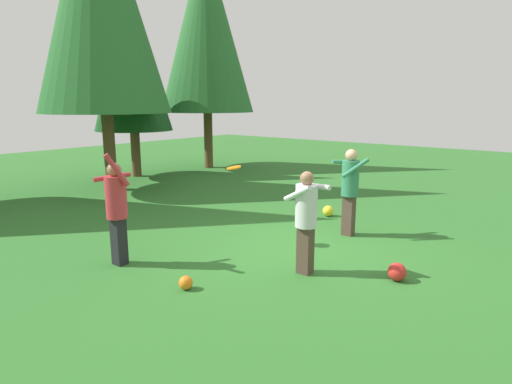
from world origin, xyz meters
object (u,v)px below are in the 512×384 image
at_px(person_bystander, 306,214).
at_px(ball_yellow, 328,211).
at_px(tree_right, 131,61).
at_px(tree_far_right, 206,27).
at_px(ball_orange, 186,283).
at_px(person_catcher, 350,185).
at_px(frisbee, 234,168).
at_px(person_thrower, 117,205).
at_px(ball_red, 397,272).

xyz_separation_m(person_bystander, ball_yellow, (3.29, 1.45, -0.84)).
xyz_separation_m(tree_right, tree_far_right, (3.15, -0.54, 1.46)).
distance_m(ball_orange, ball_yellow, 4.91).
height_order(person_catcher, ball_orange, person_catcher).
height_order(person_catcher, ball_yellow, person_catcher).
distance_m(person_catcher, person_bystander, 2.28).
relative_size(frisbee, ball_yellow, 1.49).
xyz_separation_m(person_thrower, person_catcher, (3.85, -2.22, 0.02)).
bearing_deg(frisbee, ball_red, -85.54).
relative_size(frisbee, tree_right, 0.06).
distance_m(frisbee, ball_yellow, 3.23).
bearing_deg(person_bystander, frisbee, 0.00).
bearing_deg(ball_orange, tree_right, 57.54).
bearing_deg(ball_orange, ball_yellow, 5.10).
height_order(ball_red, tree_far_right, tree_far_right).
bearing_deg(ball_red, tree_right, 73.21).
bearing_deg(ball_yellow, person_catcher, -134.93).
xyz_separation_m(person_bystander, frisbee, (0.38, 1.82, 0.51)).
bearing_deg(person_thrower, person_bystander, -36.68).
distance_m(frisbee, tree_right, 8.99).
distance_m(frisbee, ball_red, 3.36).
distance_m(ball_red, tree_far_right, 13.34).
bearing_deg(ball_orange, ball_red, -45.56).
relative_size(person_catcher, tree_right, 0.27).
distance_m(ball_yellow, tree_right, 9.13).
xyz_separation_m(person_catcher, ball_red, (-1.63, -1.65, -0.90)).
distance_m(person_thrower, person_catcher, 4.44).
distance_m(person_bystander, ball_yellow, 3.69).
bearing_deg(person_thrower, tree_right, 73.83).
relative_size(tree_right, tree_far_right, 0.74).
relative_size(ball_orange, ball_yellow, 0.79).
relative_size(person_bystander, tree_far_right, 0.19).
bearing_deg(tree_far_right, frisbee, -132.42).
relative_size(person_thrower, ball_red, 6.76).
distance_m(ball_orange, tree_far_right, 13.04).
relative_size(ball_orange, tree_right, 0.03).
distance_m(person_catcher, frisbee, 2.39).
height_order(ball_red, ball_yellow, ball_red).
bearing_deg(ball_yellow, ball_red, -134.76).
bearing_deg(person_bystander, ball_red, -141.87).
height_order(person_catcher, tree_right, tree_right).
height_order(person_thrower, tree_right, tree_right).
bearing_deg(ball_red, ball_yellow, 45.24).
distance_m(person_catcher, ball_orange, 4.01).
bearing_deg(person_catcher, frisbee, 0.00).
relative_size(person_catcher, person_bystander, 1.07).
distance_m(person_catcher, tree_right, 9.89).
height_order(person_catcher, ball_red, person_catcher).
relative_size(ball_red, tree_right, 0.04).
bearing_deg(person_catcher, person_bystander, 47.41).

